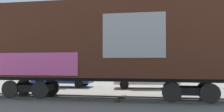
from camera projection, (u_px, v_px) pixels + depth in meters
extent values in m
plane|color=slate|center=(107.00, 99.00, 14.07)|extent=(260.00, 260.00, 0.00)
cube|color=#4C4742|center=(103.00, 100.00, 13.38)|extent=(59.99, 1.00, 0.08)
cube|color=#4C4742|center=(109.00, 96.00, 14.79)|extent=(59.99, 1.00, 0.08)
cube|color=#423323|center=(121.00, 98.00, 13.93)|extent=(0.28, 2.50, 0.07)
cube|color=#472316|center=(106.00, 41.00, 14.17)|extent=(13.05, 3.26, 3.72)
cube|color=#2D2823|center=(106.00, 3.00, 14.22)|extent=(12.36, 0.58, 0.24)
cube|color=#999999|center=(134.00, 35.00, 12.32)|extent=(2.86, 0.07, 2.05)
cube|color=#CC4C8C|center=(37.00, 64.00, 13.22)|extent=(4.17, 0.09, 1.10)
cube|color=black|center=(106.00, 78.00, 14.11)|extent=(12.77, 1.88, 0.20)
cube|color=black|center=(31.00, 87.00, 14.93)|extent=(2.12, 1.41, 0.36)
cylinder|color=black|center=(10.00, 89.00, 14.39)|extent=(0.92, 0.13, 0.92)
cylinder|color=black|center=(24.00, 87.00, 15.80)|extent=(0.92, 0.13, 0.92)
cylinder|color=black|center=(40.00, 90.00, 14.05)|extent=(0.92, 0.13, 0.92)
cylinder|color=black|center=(51.00, 87.00, 15.46)|extent=(0.92, 0.13, 0.92)
cube|color=black|center=(190.00, 90.00, 13.27)|extent=(2.12, 1.41, 0.36)
cylinder|color=black|center=(172.00, 93.00, 12.73)|extent=(0.92, 0.13, 0.92)
cylinder|color=black|center=(171.00, 90.00, 14.14)|extent=(0.92, 0.13, 0.92)
cylinder|color=black|center=(210.00, 93.00, 12.39)|extent=(0.92, 0.13, 0.92)
cylinder|color=black|center=(206.00, 90.00, 13.80)|extent=(0.92, 0.13, 0.92)
cylinder|color=silver|center=(198.00, 38.00, 25.16)|extent=(0.12, 0.12, 8.39)
cube|color=slate|center=(160.00, 48.00, 77.69)|extent=(129.23, 37.83, 12.60)
cube|color=brown|center=(168.00, 13.00, 66.28)|extent=(5.36, 4.98, 2.85)
cone|color=#193D23|center=(121.00, 15.00, 71.55)|extent=(1.91, 1.91, 3.81)
cone|color=#193D23|center=(41.00, 17.00, 78.54)|extent=(2.45, 2.45, 4.89)
cube|color=navy|center=(63.00, 79.00, 21.29)|extent=(4.65, 2.08, 0.62)
cube|color=#2D333D|center=(59.00, 71.00, 21.36)|extent=(2.11, 1.75, 0.59)
cylinder|color=black|center=(85.00, 82.00, 21.89)|extent=(0.65, 0.26, 0.64)
cylinder|color=black|center=(79.00, 84.00, 20.19)|extent=(0.65, 0.26, 0.64)
cylinder|color=black|center=(48.00, 82.00, 22.37)|extent=(0.65, 0.26, 0.64)
cylinder|color=black|center=(39.00, 83.00, 20.67)|extent=(0.65, 0.26, 0.64)
cube|color=silver|center=(146.00, 80.00, 20.06)|extent=(4.91, 2.42, 0.61)
cube|color=#2D333D|center=(145.00, 72.00, 20.08)|extent=(2.56, 1.89, 0.58)
cylinder|color=black|center=(167.00, 83.00, 20.77)|extent=(0.67, 0.31, 0.64)
cylinder|color=black|center=(170.00, 85.00, 19.13)|extent=(0.67, 0.31, 0.64)
cylinder|color=black|center=(125.00, 83.00, 20.97)|extent=(0.67, 0.31, 0.64)
cylinder|color=black|center=(124.00, 85.00, 19.34)|extent=(0.67, 0.31, 0.64)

